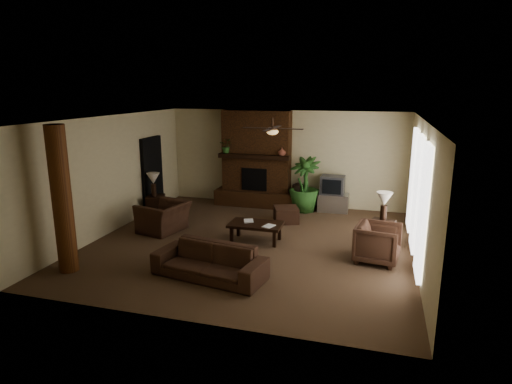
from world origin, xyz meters
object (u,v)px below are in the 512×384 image
(side_table_right, at_px, (381,233))
(side_table_left, at_px, (156,206))
(lamp_right, at_px, (384,201))
(log_column, at_px, (62,200))
(lamp_left, at_px, (153,180))
(coffee_table, at_px, (256,226))
(armchair_right, at_px, (378,241))
(armchair_left, at_px, (163,212))
(floor_plant, at_px, (304,196))
(floor_vase, at_px, (298,194))
(tv_stand, at_px, (333,203))
(ottoman, at_px, (286,215))
(sofa, at_px, (209,256))

(side_table_right, bearing_deg, side_table_left, 173.67)
(lamp_right, bearing_deg, log_column, -151.37)
(log_column, distance_m, lamp_left, 3.75)
(coffee_table, height_order, side_table_left, side_table_left)
(side_table_left, height_order, lamp_right, lamp_right)
(lamp_left, height_order, lamp_right, same)
(lamp_right, bearing_deg, armchair_right, -94.63)
(armchair_left, xyz_separation_m, floor_plant, (2.99, 2.73, -0.05))
(armchair_right, relative_size, floor_plant, 0.56)
(coffee_table, bearing_deg, side_table_left, 159.02)
(armchair_left, relative_size, floor_vase, 1.42)
(armchair_right, relative_size, tv_stand, 1.01)
(lamp_left, xyz_separation_m, lamp_right, (5.99, -0.56, 0.00))
(ottoman, bearing_deg, floor_plant, 77.32)
(tv_stand, distance_m, floor_plant, 0.85)
(log_column, xyz_separation_m, side_table_left, (-0.20, 3.78, -1.12))
(sofa, relative_size, ottoman, 3.51)
(floor_vase, distance_m, side_table_right, 3.37)
(armchair_right, height_order, side_table_right, armchair_right)
(side_table_left, bearing_deg, sofa, -48.61)
(log_column, bearing_deg, side_table_left, 93.03)
(armchair_left, xyz_separation_m, coffee_table, (2.36, -0.07, -0.11))
(tv_stand, bearing_deg, floor_vase, 177.53)
(ottoman, xyz_separation_m, side_table_right, (2.39, -1.05, 0.08))
(log_column, relative_size, lamp_left, 4.31)
(floor_plant, bearing_deg, coffee_table, -102.55)
(armchair_right, height_order, ottoman, armchair_right)
(coffee_table, height_order, side_table_right, side_table_right)
(armchair_left, bearing_deg, lamp_right, 108.99)
(ottoman, distance_m, lamp_left, 3.69)
(log_column, height_order, sofa, log_column)
(floor_plant, bearing_deg, lamp_left, -157.04)
(coffee_table, xyz_separation_m, lamp_left, (-3.22, 1.18, 0.63))
(sofa, relative_size, side_table_left, 3.83)
(lamp_left, relative_size, lamp_right, 1.00)
(log_column, relative_size, coffee_table, 2.33)
(armchair_right, bearing_deg, lamp_right, 3.57)
(log_column, distance_m, side_table_right, 6.65)
(side_table_right, bearing_deg, lamp_right, 59.36)
(floor_vase, bearing_deg, lamp_right, -45.30)
(sofa, bearing_deg, floor_vase, 91.83)
(floor_plant, xyz_separation_m, side_table_left, (-3.84, -1.57, -0.16))
(floor_plant, relative_size, side_table_right, 2.81)
(sofa, distance_m, coffee_table, 2.10)
(armchair_left, distance_m, ottoman, 3.15)
(armchair_left, xyz_separation_m, armchair_right, (5.05, -0.53, -0.05))
(side_table_left, distance_m, lamp_right, 6.07)
(ottoman, relative_size, lamp_right, 0.92)
(sofa, relative_size, coffee_table, 1.76)
(lamp_right, bearing_deg, lamp_left, 174.62)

